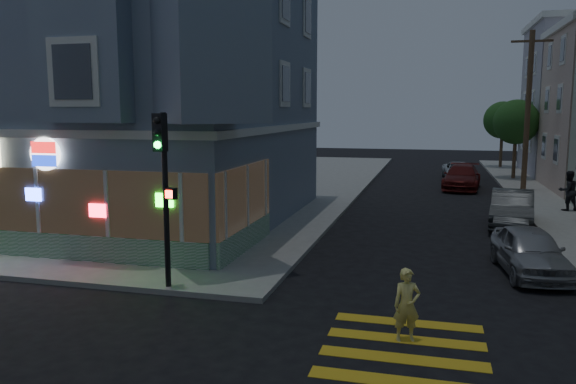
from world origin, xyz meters
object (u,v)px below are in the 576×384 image
at_px(pedestrian_a, 568,191).
at_px(parked_car_c, 462,177).
at_px(street_tree_near, 516,122).
at_px(parked_car_b, 512,209).
at_px(parked_car_a, 530,251).
at_px(street_tree_far, 503,120).
at_px(traffic_signal, 163,171).
at_px(utility_pole, 528,109).
at_px(parked_car_d, 458,171).
at_px(running_child, 407,305).

bearing_deg(pedestrian_a, parked_car_c, -80.73).
bearing_deg(street_tree_near, parked_car_b, -97.30).
distance_m(street_tree_near, parked_car_a, 23.95).
height_order(street_tree_far, parked_car_c, street_tree_far).
relative_size(street_tree_far, traffic_signal, 1.18).
relative_size(street_tree_far, parked_car_a, 1.32).
relative_size(utility_pole, street_tree_near, 1.70).
xyz_separation_m(street_tree_far, traffic_signal, (-11.84, -35.81, -0.74)).
relative_size(street_tree_far, parked_car_d, 1.25).
xyz_separation_m(utility_pole, parked_car_a, (-2.30, -17.59, -4.11)).
relative_size(utility_pole, parked_car_b, 1.98).
xyz_separation_m(street_tree_far, parked_car_d, (-3.60, -8.29, -3.35)).
xyz_separation_m(utility_pole, parked_car_b, (-1.94, -10.70, -4.05)).
bearing_deg(utility_pole, parked_car_b, -100.27).
distance_m(street_tree_near, parked_car_c, 7.31).
distance_m(running_child, parked_car_c, 23.95).
bearing_deg(parked_car_c, street_tree_far, 81.41).
relative_size(street_tree_near, parked_car_d, 1.25).
bearing_deg(parked_car_a, street_tree_far, 78.80).
height_order(street_tree_near, street_tree_far, same).
distance_m(utility_pole, pedestrian_a, 7.79).
distance_m(parked_car_d, traffic_signal, 28.85).
bearing_deg(parked_car_c, parked_car_a, -80.17).
bearing_deg(parked_car_d, running_child, -98.32).
relative_size(street_tree_near, parked_car_a, 1.32).
distance_m(parked_car_c, traffic_signal, 23.92).
relative_size(pedestrian_a, parked_car_b, 0.40).
bearing_deg(street_tree_near, parked_car_d, -175.38).
bearing_deg(parked_car_a, utility_pole, 75.88).
bearing_deg(traffic_signal, parked_car_c, 79.05).
distance_m(street_tree_far, running_child, 37.92).
bearing_deg(utility_pole, street_tree_near, 88.09).
distance_m(utility_pole, street_tree_near, 6.06).
bearing_deg(parked_car_b, traffic_signal, -123.57).
distance_m(running_child, traffic_signal, 6.79).
relative_size(parked_car_b, parked_car_c, 0.91).
distance_m(utility_pole, running_child, 24.33).
bearing_deg(traffic_signal, parked_car_b, 58.18).
distance_m(pedestrian_a, parked_car_c, 8.49).
height_order(utility_pole, parked_car_b, utility_pole).
bearing_deg(utility_pole, parked_car_c, 171.48).
bearing_deg(utility_pole, pedestrian_a, -82.18).
distance_m(utility_pole, street_tree_far, 14.03).
relative_size(street_tree_far, parked_car_c, 1.06).
xyz_separation_m(street_tree_near, street_tree_far, (0.00, 8.00, 0.00)).
relative_size(street_tree_near, parked_car_b, 1.16).
bearing_deg(pedestrian_a, running_child, 47.35).
relative_size(utility_pole, traffic_signal, 2.00).
relative_size(utility_pole, street_tree_far, 1.70).
xyz_separation_m(pedestrian_a, parked_car_c, (-4.33, 7.29, -0.34)).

